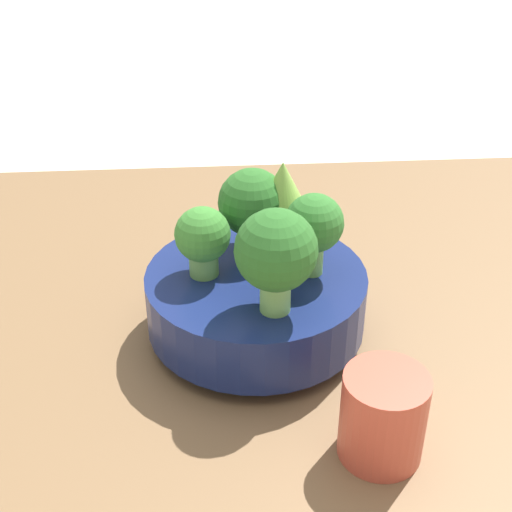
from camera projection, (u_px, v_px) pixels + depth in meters
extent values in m
plane|color=beige|center=(271.00, 379.00, 0.70)|extent=(6.00, 6.00, 0.00)
cube|color=brown|center=(271.00, 366.00, 0.69)|extent=(0.86, 0.83, 0.03)
cylinder|color=navy|center=(256.00, 328.00, 0.70)|extent=(0.09, 0.09, 0.01)
cylinder|color=navy|center=(256.00, 299.00, 0.69)|extent=(0.21, 0.21, 0.06)
cylinder|color=#609347|center=(204.00, 263.00, 0.67)|extent=(0.03, 0.03, 0.02)
sphere|color=#387A2D|center=(202.00, 234.00, 0.65)|extent=(0.05, 0.05, 0.05)
cylinder|color=#609347|center=(281.00, 239.00, 0.70)|extent=(0.02, 0.02, 0.02)
cone|color=#84AD47|center=(282.00, 196.00, 0.68)|extent=(0.07, 0.07, 0.07)
cylinder|color=#7AB256|center=(273.00, 293.00, 0.61)|extent=(0.03, 0.03, 0.04)
sphere|color=#286023|center=(273.00, 250.00, 0.59)|extent=(0.07, 0.07, 0.07)
cylinder|color=#6BA34C|center=(312.00, 257.00, 0.66)|extent=(0.02, 0.02, 0.03)
sphere|color=#2D6B28|center=(314.00, 223.00, 0.65)|extent=(0.05, 0.05, 0.05)
cylinder|color=#7AB256|center=(252.00, 236.00, 0.70)|extent=(0.03, 0.03, 0.03)
sphere|color=#286023|center=(252.00, 202.00, 0.68)|extent=(0.07, 0.07, 0.07)
cylinder|color=#C64C38|center=(383.00, 416.00, 0.56)|extent=(0.07, 0.07, 0.08)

